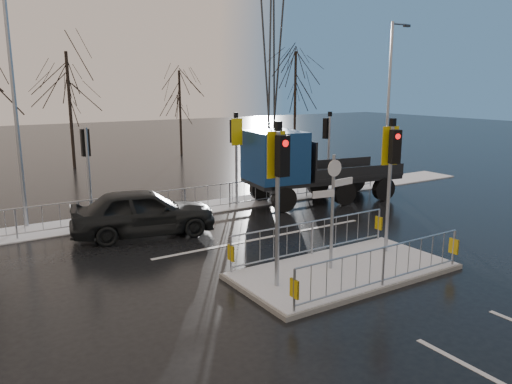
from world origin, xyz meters
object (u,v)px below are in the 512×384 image
traffic_island (344,259)px  flatbed_truck (295,165)px  street_lamp_right (390,97)px  car_far_lane (144,212)px  street_lamp_left (16,99)px

traffic_island → flatbed_truck: traffic_island is taller
traffic_island → street_lamp_right: size_ratio=0.75×
flatbed_truck → street_lamp_right: street_lamp_right is taller
traffic_island → car_far_lane: bearing=117.7°
car_far_lane → street_lamp_left: bearing=55.9°
street_lamp_left → car_far_lane: bearing=-46.0°
traffic_island → street_lamp_left: 12.17m
traffic_island → street_lamp_right: bearing=38.7°
traffic_island → street_lamp_right: street_lamp_right is taller
street_lamp_right → street_lamp_left: bearing=176.6°
flatbed_truck → street_lamp_left: (-10.15, 2.29, 2.83)m
street_lamp_right → car_far_lane: bearing=-170.8°
traffic_island → car_far_lane: traffic_island is taller
flatbed_truck → street_lamp_right: (6.85, 1.29, 2.73)m
traffic_island → street_lamp_left: size_ratio=0.73×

